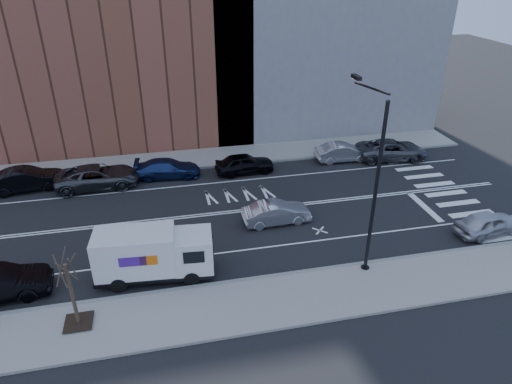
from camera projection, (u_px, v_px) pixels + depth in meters
name	position (u px, v px, depth m)	size (l,w,h in m)	color
ground	(212.00, 214.00, 28.72)	(120.00, 120.00, 0.00)	black
sidewalk_near	(237.00, 307.00, 21.09)	(44.00, 3.60, 0.15)	gray
sidewalk_far	(197.00, 158.00, 36.29)	(44.00, 3.60, 0.15)	gray
curb_near	(231.00, 282.00, 22.64)	(44.00, 0.25, 0.17)	gray
curb_far	(200.00, 167.00, 34.73)	(44.00, 0.25, 0.17)	gray
crosswalk	(440.00, 189.00, 31.77)	(3.00, 14.00, 0.01)	white
road_markings	(212.00, 214.00, 28.72)	(40.00, 8.60, 0.01)	white
bldg_brick	(77.00, 5.00, 35.55)	(26.00, 10.00, 22.00)	brown
streetlight	(372.00, 178.00, 21.72)	(0.44, 4.02, 9.34)	black
street_tree	(73.00, 300.00, 19.46)	(1.20, 1.20, 3.75)	black
fedex_van	(153.00, 254.00, 22.54)	(5.99, 2.47, 2.67)	black
far_parked_b	(27.00, 179.00, 31.29)	(1.68, 4.83, 1.59)	black
far_parked_c	(98.00, 177.00, 31.70)	(2.61, 5.66, 1.57)	#414347
far_parked_d	(168.00, 168.00, 33.18)	(1.90, 4.67, 1.36)	navy
far_parked_e	(245.00, 164.00, 33.78)	(1.75, 4.35, 1.48)	black
far_parked_f	(343.00, 152.00, 35.78)	(1.51, 4.33, 1.43)	#A5A4A9
far_parked_g	(392.00, 150.00, 36.08)	(2.54, 5.51, 1.53)	#4B4C52
driving_sedan	(277.00, 213.00, 27.53)	(1.43, 4.11, 1.35)	#B1B0B6
near_parked_front	(488.00, 223.00, 26.44)	(1.64, 4.08, 1.39)	silver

